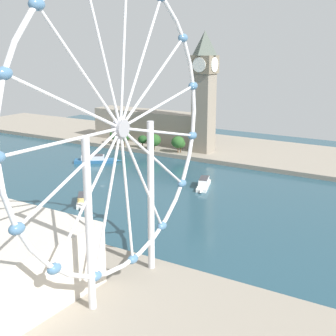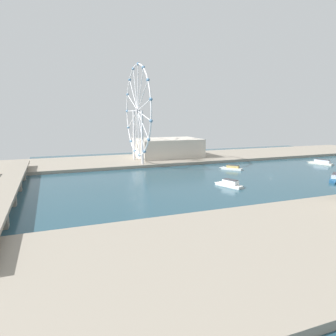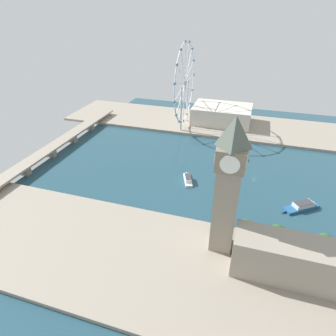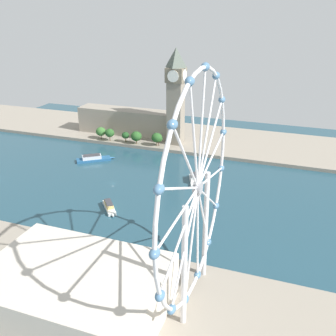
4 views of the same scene
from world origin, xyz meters
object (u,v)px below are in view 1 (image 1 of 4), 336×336
at_px(parliament_block, 149,126).
at_px(tour_boat_2, 204,184).
at_px(clock_tower, 204,90).
at_px(tour_boat_1, 82,200).
at_px(ferris_wheel, 121,132).
at_px(tour_boat_3, 95,159).

xyz_separation_m(parliament_block, tour_boat_2, (86.08, 98.13, -13.50)).
height_order(clock_tower, tour_boat_1, clock_tower).
bearing_deg(tour_boat_2, ferris_wheel, -4.09).
bearing_deg(tour_boat_2, parliament_block, -151.52).
relative_size(ferris_wheel, tour_boat_3, 3.35).
relative_size(parliament_block, tour_boat_1, 4.93).
xyz_separation_m(clock_tower, tour_boat_2, (73.54, 40.09, -47.09)).
relative_size(clock_tower, parliament_block, 0.89).
relative_size(parliament_block, tour_boat_2, 3.95).
distance_m(tour_boat_1, tour_boat_2, 73.25).
height_order(parliament_block, ferris_wheel, ferris_wheel).
bearing_deg(clock_tower, tour_boat_1, -0.39).
bearing_deg(tour_boat_3, clock_tower, 11.77).
xyz_separation_m(tour_boat_1, tour_boat_2, (-60.70, 41.00, 0.31)).
relative_size(clock_tower, ferris_wheel, 0.87).
bearing_deg(clock_tower, tour_boat_3, -42.00).
height_order(parliament_block, tour_boat_1, parliament_block).
bearing_deg(clock_tower, tour_boat_2, 28.60).
xyz_separation_m(parliament_block, tour_boat_1, (146.77, 57.14, -13.81)).
bearing_deg(ferris_wheel, tour_boat_1, -129.57).
height_order(ferris_wheel, tour_boat_2, ferris_wheel).
relative_size(clock_tower, tour_boat_2, 3.51).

